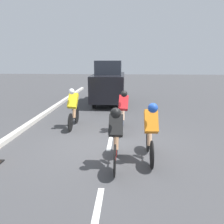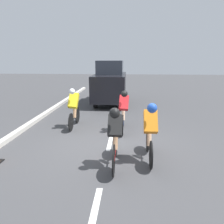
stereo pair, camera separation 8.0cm
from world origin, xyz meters
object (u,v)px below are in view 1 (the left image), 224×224
object	(u,v)px
cyclist_black	(116,135)
cyclist_red	(123,110)
cyclist_orange	(151,130)
cyclist_yellow	(73,107)
support_car	(109,83)

from	to	relation	value
cyclist_black	cyclist_red	world-z (taller)	same
cyclist_black	cyclist_orange	size ratio (longest dim) A/B	1.07
cyclist_red	cyclist_orange	size ratio (longest dim) A/B	1.06
cyclist_black	cyclist_yellow	distance (m)	3.38
cyclist_black	support_car	size ratio (longest dim) A/B	0.43
cyclist_orange	cyclist_yellow	bearing A→B (deg)	-45.42
support_car	cyclist_red	bearing A→B (deg)	100.00
cyclist_black	cyclist_yellow	bearing A→B (deg)	-59.84
cyclist_red	cyclist_black	bearing A→B (deg)	86.96
cyclist_yellow	cyclist_orange	bearing A→B (deg)	134.58
cyclist_black	cyclist_red	bearing A→B (deg)	-93.04
cyclist_black	cyclist_orange	xyz separation A→B (m)	(-0.84, -0.35, 0.03)
cyclist_red	support_car	distance (m)	5.03
support_car	cyclist_orange	bearing A→B (deg)	102.30
cyclist_black	cyclist_orange	world-z (taller)	cyclist_orange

